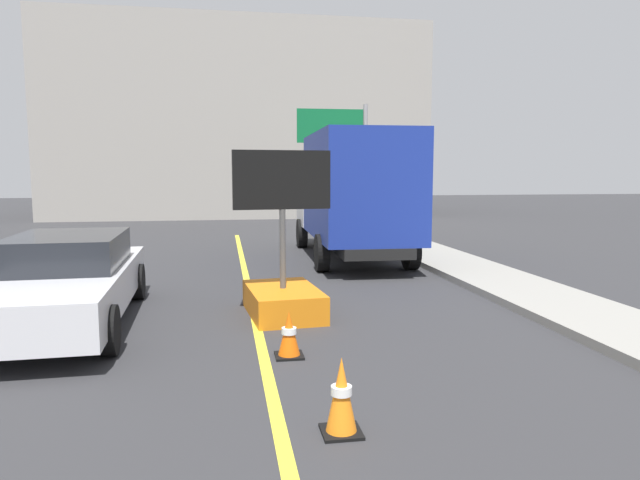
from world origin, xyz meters
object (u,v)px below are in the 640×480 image
at_px(box_truck, 352,193).
at_px(highway_guide_sign, 346,145).
at_px(arrow_board_trailer, 283,286).
at_px(pickup_car, 67,280).
at_px(traffic_cone_far_lane, 289,335).
at_px(traffic_cone_mid_lane, 341,396).

xyz_separation_m(box_truck, highway_guide_sign, (1.32, 7.01, 1.61)).
height_order(arrow_board_trailer, pickup_car, arrow_board_trailer).
xyz_separation_m(pickup_car, traffic_cone_far_lane, (3.20, -2.15, -0.41)).
bearing_deg(arrow_board_trailer, pickup_car, -179.58).
bearing_deg(box_truck, pickup_car, -134.90).
relative_size(box_truck, traffic_cone_mid_lane, 9.93).
bearing_deg(arrow_board_trailer, box_truck, 66.90).
relative_size(pickup_car, highway_guide_sign, 1.03).
height_order(arrow_board_trailer, box_truck, box_truck).
distance_m(arrow_board_trailer, box_truck, 6.48).
bearing_deg(traffic_cone_mid_lane, box_truck, 76.71).
height_order(arrow_board_trailer, traffic_cone_mid_lane, arrow_board_trailer).
relative_size(pickup_car, traffic_cone_far_lane, 8.68).
relative_size(highway_guide_sign, traffic_cone_mid_lane, 7.06).
height_order(highway_guide_sign, traffic_cone_far_lane, highway_guide_sign).
bearing_deg(pickup_car, arrow_board_trailer, 0.42).
bearing_deg(pickup_car, traffic_cone_far_lane, -33.94).
relative_size(arrow_board_trailer, traffic_cone_far_lane, 4.54).
bearing_deg(highway_guide_sign, pickup_car, -119.11).
distance_m(highway_guide_sign, traffic_cone_far_lane, 15.85).
distance_m(box_truck, highway_guide_sign, 7.31).
xyz_separation_m(highway_guide_sign, traffic_cone_far_lane, (-3.96, -15.02, -3.13)).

